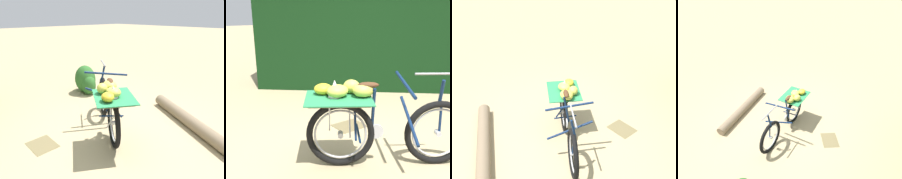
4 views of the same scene
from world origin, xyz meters
The scene contains 4 objects.
ground_plane centered at (0.00, 0.00, 0.00)m, with size 60.00×60.00×0.00m, color tan.
bicycle centered at (-0.01, -0.17, 0.50)m, with size 1.66×1.22×1.03m.
fallen_log centered at (-0.81, -1.32, 0.11)m, with size 0.21×0.21×1.95m, color #7F6B51.
leaf_litter_patch centered at (0.37, 0.82, 0.00)m, with size 0.44×0.36×0.01m, color olive.
Camera 4 is at (3.45, -0.30, 3.50)m, focal length 31.39 mm.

